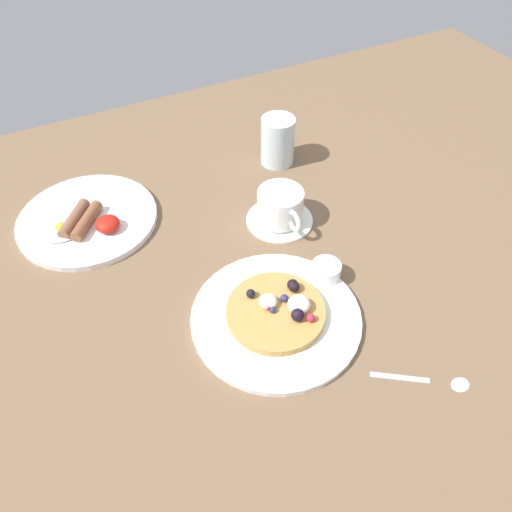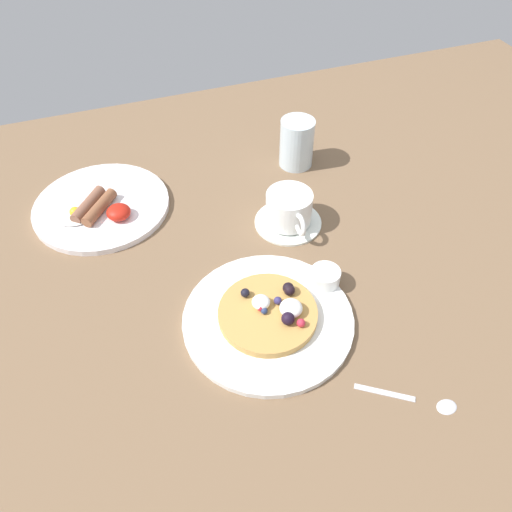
{
  "view_description": "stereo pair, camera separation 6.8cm",
  "coord_description": "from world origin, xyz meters",
  "px_view_note": "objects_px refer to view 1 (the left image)",
  "views": [
    {
      "loc": [
        -0.22,
        -0.5,
        0.62
      ],
      "look_at": [
        0.03,
        -0.0,
        0.04
      ],
      "focal_mm": 35.06,
      "sensor_mm": 36.0,
      "label": 1
    },
    {
      "loc": [
        -0.16,
        -0.52,
        0.62
      ],
      "look_at": [
        0.03,
        -0.0,
        0.04
      ],
      "focal_mm": 35.06,
      "sensor_mm": 36.0,
      "label": 2
    }
  ],
  "objects_px": {
    "pancake_plate": "(276,318)",
    "water_glass": "(278,141)",
    "coffee_saucer": "(280,219)",
    "coffee_cup": "(281,205)",
    "breakfast_plate": "(88,219)",
    "teaspoon": "(440,381)",
    "syrup_ramekin": "(326,270)"
  },
  "relations": [
    {
      "from": "pancake_plate",
      "to": "water_glass",
      "type": "height_order",
      "value": "water_glass"
    },
    {
      "from": "coffee_saucer",
      "to": "coffee_cup",
      "type": "height_order",
      "value": "coffee_cup"
    },
    {
      "from": "coffee_cup",
      "to": "water_glass",
      "type": "relative_size",
      "value": 1.14
    },
    {
      "from": "breakfast_plate",
      "to": "coffee_saucer",
      "type": "relative_size",
      "value": 2.06
    },
    {
      "from": "breakfast_plate",
      "to": "pancake_plate",
      "type": "bearing_deg",
      "value": -60.15
    },
    {
      "from": "pancake_plate",
      "to": "breakfast_plate",
      "type": "height_order",
      "value": "breakfast_plate"
    },
    {
      "from": "breakfast_plate",
      "to": "teaspoon",
      "type": "height_order",
      "value": "breakfast_plate"
    },
    {
      "from": "coffee_cup",
      "to": "water_glass",
      "type": "distance_m",
      "value": 0.19
    },
    {
      "from": "syrup_ramekin",
      "to": "breakfast_plate",
      "type": "bearing_deg",
      "value": 134.62
    },
    {
      "from": "pancake_plate",
      "to": "breakfast_plate",
      "type": "bearing_deg",
      "value": 119.85
    },
    {
      "from": "pancake_plate",
      "to": "coffee_cup",
      "type": "bearing_deg",
      "value": 59.65
    },
    {
      "from": "coffee_cup",
      "to": "teaspoon",
      "type": "bearing_deg",
      "value": -84.36
    },
    {
      "from": "coffee_saucer",
      "to": "water_glass",
      "type": "distance_m",
      "value": 0.19
    },
    {
      "from": "pancake_plate",
      "to": "coffee_cup",
      "type": "relative_size",
      "value": 2.3
    },
    {
      "from": "pancake_plate",
      "to": "coffee_saucer",
      "type": "relative_size",
      "value": 2.13
    },
    {
      "from": "coffee_saucer",
      "to": "water_glass",
      "type": "height_order",
      "value": "water_glass"
    },
    {
      "from": "pancake_plate",
      "to": "coffee_saucer",
      "type": "distance_m",
      "value": 0.22
    },
    {
      "from": "syrup_ramekin",
      "to": "water_glass",
      "type": "distance_m",
      "value": 0.34
    },
    {
      "from": "syrup_ramekin",
      "to": "coffee_cup",
      "type": "relative_size",
      "value": 0.42
    },
    {
      "from": "breakfast_plate",
      "to": "water_glass",
      "type": "height_order",
      "value": "water_glass"
    },
    {
      "from": "syrup_ramekin",
      "to": "coffee_cup",
      "type": "distance_m",
      "value": 0.16
    },
    {
      "from": "pancake_plate",
      "to": "water_glass",
      "type": "bearing_deg",
      "value": 61.25
    },
    {
      "from": "water_glass",
      "to": "syrup_ramekin",
      "type": "bearing_deg",
      "value": -105.0
    },
    {
      "from": "breakfast_plate",
      "to": "coffee_cup",
      "type": "bearing_deg",
      "value": -26.81
    },
    {
      "from": "pancake_plate",
      "to": "coffee_cup",
      "type": "height_order",
      "value": "coffee_cup"
    },
    {
      "from": "coffee_saucer",
      "to": "breakfast_plate",
      "type": "bearing_deg",
      "value": 153.42
    },
    {
      "from": "pancake_plate",
      "to": "breakfast_plate",
      "type": "relative_size",
      "value": 1.03
    },
    {
      "from": "breakfast_plate",
      "to": "water_glass",
      "type": "distance_m",
      "value": 0.4
    },
    {
      "from": "syrup_ramekin",
      "to": "pancake_plate",
      "type": "bearing_deg",
      "value": -162.32
    },
    {
      "from": "pancake_plate",
      "to": "coffee_cup",
      "type": "xyz_separation_m",
      "value": [
        0.11,
        0.19,
        0.03
      ]
    },
    {
      "from": "coffee_cup",
      "to": "teaspoon",
      "type": "distance_m",
      "value": 0.39
    },
    {
      "from": "pancake_plate",
      "to": "teaspoon",
      "type": "bearing_deg",
      "value": -52.44
    }
  ]
}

